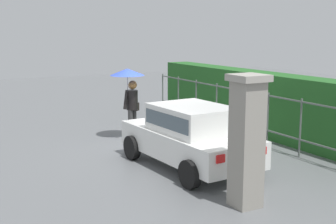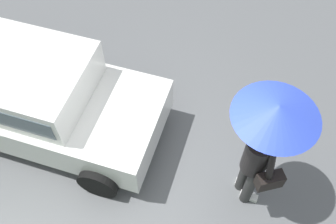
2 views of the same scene
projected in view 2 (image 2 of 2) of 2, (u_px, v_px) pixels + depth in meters
The scene contains 3 objects.
ground_plane at pixel (153, 191), 5.69m from camera, with size 40.00×40.00×0.00m, color slate.
car at pixel (35, 94), 5.70m from camera, with size 3.83×2.05×1.48m.
pedestrian at pixel (267, 136), 4.44m from camera, with size 1.00×1.00×2.08m.
Camera 2 is at (-1.02, 2.00, 5.36)m, focal length 40.94 mm.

